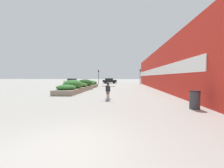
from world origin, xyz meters
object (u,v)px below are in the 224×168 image
(skateboarder, at_px, (108,89))
(traffic_light_right, at_px, (140,74))
(trash_bin, at_px, (195,100))
(car_center_left, at_px, (110,81))
(car_leftmost, at_px, (72,81))
(traffic_light_left, at_px, (98,75))
(skateboard, at_px, (108,99))

(skateboarder, height_order, traffic_light_right, traffic_light_right)
(traffic_light_right, bearing_deg, trash_bin, -89.99)
(trash_bin, xyz_separation_m, car_center_left, (-8.29, 34.97, 0.28))
(car_leftmost, distance_m, traffic_light_left, 10.11)
(car_center_left, bearing_deg, skateboarder, 5.25)
(skateboarder, distance_m, traffic_light_right, 27.12)
(skateboard, distance_m, trash_bin, 6.13)
(skateboarder, distance_m, car_center_left, 32.14)
(skateboard, xyz_separation_m, skateboarder, (-0.00, -0.00, 0.82))
(car_center_left, bearing_deg, car_leftmost, -85.72)
(car_center_left, relative_size, traffic_light_right, 1.05)
(skateboard, xyz_separation_m, traffic_light_left, (-5.33, 26.51, 2.42))
(skateboarder, bearing_deg, skateboard, 111.75)
(skateboarder, xyz_separation_m, car_leftmost, (-14.13, 31.17, -0.13))
(car_center_left, bearing_deg, traffic_light_right, 56.55)
(car_center_left, relative_size, traffic_light_left, 1.10)
(trash_bin, height_order, traffic_light_right, traffic_light_right)
(traffic_light_right, bearing_deg, skateboarder, -101.38)
(car_center_left, distance_m, traffic_light_left, 6.22)
(trash_bin, bearing_deg, skateboard, 151.02)
(car_leftmost, bearing_deg, trash_bin, -150.29)
(traffic_light_left, height_order, traffic_light_right, traffic_light_right)
(skateboard, height_order, traffic_light_left, traffic_light_left)
(trash_bin, xyz_separation_m, car_leftmost, (-19.47, 34.13, 0.23))
(skateboarder, distance_m, trash_bin, 6.12)
(skateboard, distance_m, skateboarder, 0.82)
(car_leftmost, bearing_deg, skateboarder, -155.62)
(traffic_light_left, bearing_deg, trash_bin, -70.10)
(car_center_left, bearing_deg, traffic_light_left, -23.45)
(car_leftmost, xyz_separation_m, traffic_light_right, (19.47, -4.63, 1.83))
(skateboarder, height_order, traffic_light_left, traffic_light_left)
(skateboard, height_order, trash_bin, trash_bin)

